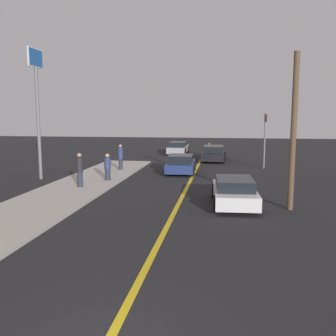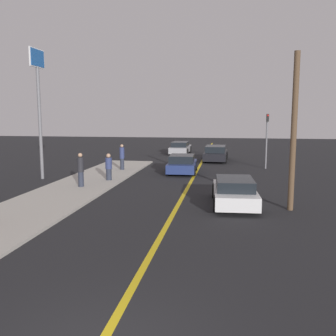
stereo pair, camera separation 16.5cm
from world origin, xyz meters
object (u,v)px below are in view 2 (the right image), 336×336
(car_near_right_lane, at_px, (234,192))
(pedestrian_by_sign, at_px, (122,157))
(car_ahead_center, at_px, (182,164))
(traffic_light, at_px, (267,135))
(utility_pole, at_px, (294,133))
(car_far_distant, at_px, (216,153))
(pedestrian_far_standing, at_px, (109,167))
(car_parked_left_lot, at_px, (180,148))
(pedestrian_mid_group, at_px, (81,170))
(roadside_sign, at_px, (38,87))

(car_near_right_lane, height_order, pedestrian_by_sign, pedestrian_by_sign)
(car_ahead_center, xyz_separation_m, traffic_light, (5.91, 3.01, 1.88))
(car_near_right_lane, distance_m, utility_pole, 3.57)
(car_far_distant, height_order, pedestrian_far_standing, pedestrian_far_standing)
(traffic_light, bearing_deg, car_far_distant, 131.97)
(car_far_distant, height_order, traffic_light, traffic_light)
(car_far_distant, bearing_deg, car_parked_left_lot, 126.44)
(car_parked_left_lot, bearing_deg, pedestrian_by_sign, -101.62)
(pedestrian_by_sign, bearing_deg, pedestrian_mid_group, -93.96)
(roadside_sign, relative_size, utility_pole, 1.22)
(pedestrian_by_sign, bearing_deg, roadside_sign, -135.85)
(pedestrian_mid_group, distance_m, roadside_sign, 6.39)
(pedestrian_by_sign, xyz_separation_m, roadside_sign, (-4.06, -3.94, 4.62))
(car_near_right_lane, xyz_separation_m, pedestrian_by_sign, (-7.75, 9.07, 0.41))
(car_parked_left_lot, height_order, pedestrian_far_standing, pedestrian_far_standing)
(pedestrian_mid_group, bearing_deg, car_far_distant, 63.30)
(pedestrian_mid_group, height_order, roadside_sign, roadside_sign)
(car_near_right_lane, distance_m, car_far_distant, 16.22)
(car_near_right_lane, distance_m, traffic_light, 12.28)
(pedestrian_far_standing, bearing_deg, pedestrian_mid_group, -110.67)
(roadside_sign, bearing_deg, pedestrian_mid_group, -35.69)
(car_parked_left_lot, xyz_separation_m, pedestrian_far_standing, (-2.23, -16.71, 0.28))
(traffic_light, bearing_deg, car_near_right_lane, -101.91)
(pedestrian_far_standing, bearing_deg, car_parked_left_lot, 82.38)
(car_parked_left_lot, relative_size, pedestrian_far_standing, 2.96)
(car_near_right_lane, height_order, pedestrian_mid_group, pedestrian_mid_group)
(car_near_right_lane, bearing_deg, car_parked_left_lot, 100.28)
(pedestrian_mid_group, bearing_deg, pedestrian_by_sign, 86.04)
(pedestrian_mid_group, bearing_deg, traffic_light, 41.08)
(car_near_right_lane, height_order, utility_pole, utility_pole)
(car_far_distant, bearing_deg, roadside_sign, -132.18)
(car_near_right_lane, bearing_deg, car_ahead_center, 107.93)
(car_parked_left_lot, xyz_separation_m, pedestrian_by_sign, (-2.63, -12.44, 0.40))
(car_near_right_lane, xyz_separation_m, car_far_distant, (-1.35, 16.16, 0.04))
(pedestrian_by_sign, bearing_deg, traffic_light, 15.31)
(car_parked_left_lot, relative_size, pedestrian_mid_group, 2.57)
(car_ahead_center, bearing_deg, pedestrian_far_standing, -136.27)
(utility_pole, bearing_deg, car_near_right_lane, 168.02)
(pedestrian_far_standing, distance_m, roadside_sign, 6.51)
(car_far_distant, height_order, pedestrian_by_sign, pedestrian_by_sign)
(car_parked_left_lot, height_order, traffic_light, traffic_light)
(car_near_right_lane, bearing_deg, car_far_distant, 91.67)
(car_near_right_lane, relative_size, pedestrian_far_standing, 2.75)
(car_near_right_lane, distance_m, car_ahead_center, 9.50)
(pedestrian_mid_group, xyz_separation_m, traffic_light, (10.71, 9.33, 1.45))
(roadside_sign, distance_m, utility_pole, 15.40)
(traffic_light, height_order, utility_pole, utility_pole)
(traffic_light, bearing_deg, car_parked_left_lot, 128.35)
(car_parked_left_lot, relative_size, traffic_light, 1.16)
(pedestrian_far_standing, xyz_separation_m, pedestrian_by_sign, (-0.40, 4.27, 0.12))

